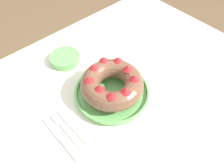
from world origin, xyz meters
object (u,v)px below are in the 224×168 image
at_px(bundt_cake, 112,84).
at_px(napkin, 152,66).
at_px(serving_knife, 63,141).
at_px(cake_knife, 75,128).
at_px(side_bowl, 65,58).
at_px(fork, 66,129).
at_px(serving_dish, 112,92).

relative_size(bundt_cake, napkin, 1.82).
relative_size(bundt_cake, serving_knife, 1.12).
height_order(serving_knife, cake_knife, same).
bearing_deg(side_bowl, serving_knife, -125.65).
distance_m(serving_knife, cake_knife, 0.06).
bearing_deg(bundt_cake, cake_knife, -173.09).
height_order(fork, cake_knife, cake_knife).
bearing_deg(serving_knife, fork, 44.96).
bearing_deg(napkin, fork, -179.84).
bearing_deg(napkin, side_bowl, 133.19).
xyz_separation_m(serving_dish, side_bowl, (-0.03, 0.27, 0.00)).
distance_m(fork, napkin, 0.45).
distance_m(serving_dish, side_bowl, 0.27).
bearing_deg(fork, bundt_cake, -3.50).
bearing_deg(serving_knife, napkin, 4.46).
bearing_deg(serving_dish, napkin, -0.75).
distance_m(fork, serving_knife, 0.04).
height_order(cake_knife, napkin, cake_knife).
relative_size(side_bowl, napkin, 1.01).
distance_m(serving_knife, side_bowl, 0.38).
height_order(fork, napkin, fork).
xyz_separation_m(bundt_cake, serving_knife, (-0.25, -0.03, -0.06)).
distance_m(bundt_cake, cake_knife, 0.20).
xyz_separation_m(bundt_cake, cake_knife, (-0.19, -0.02, -0.06)).
bearing_deg(side_bowl, cake_knife, -118.92).
bearing_deg(napkin, serving_knife, -176.36).
xyz_separation_m(fork, side_bowl, (0.19, 0.28, 0.01)).
xyz_separation_m(serving_dish, fork, (-0.22, -0.00, -0.01)).
xyz_separation_m(fork, cake_knife, (0.03, -0.02, 0.00)).
bearing_deg(cake_knife, bundt_cake, 0.75).
bearing_deg(serving_knife, side_bowl, 55.18).
height_order(serving_dish, bundt_cake, bundt_cake).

